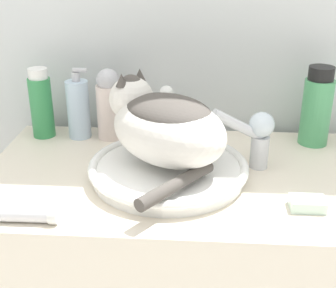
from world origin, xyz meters
TOP-DOWN VIEW (x-y plane):
  - wall_back at (0.00, 0.60)m, footprint 8.00×0.05m
  - sink_basin at (-0.03, 0.24)m, footprint 0.37×0.37m
  - cat at (-0.04, 0.25)m, footprint 0.35×0.39m
  - faucet at (0.18, 0.31)m, footprint 0.15×0.08m
  - lotion_bottle_white at (-0.20, 0.47)m, footprint 0.07×0.07m
  - soap_pump_bottle at (-0.29, 0.47)m, footprint 0.06×0.06m
  - mouthwash_bottle at (0.35, 0.47)m, footprint 0.08×0.08m
  - shampoo_bottle_tall at (-0.39, 0.47)m, footprint 0.06×0.06m
  - deodorant_stick at (-0.05, 0.47)m, footprint 0.04×0.04m
  - cream_tube at (-0.29, 0.04)m, footprint 0.14×0.04m
  - soap_bar at (0.27, 0.13)m, footprint 0.07×0.05m

SIDE VIEW (x-z plane):
  - soap_bar at x=0.27m, z-range 0.87..0.90m
  - cream_tube at x=-0.29m, z-range 0.87..0.91m
  - sink_basin at x=-0.03m, z-range 0.87..0.91m
  - deodorant_stick at x=-0.05m, z-range 0.87..1.02m
  - soap_pump_bottle at x=-0.29m, z-range 0.86..1.05m
  - faucet at x=0.18m, z-range 0.88..1.04m
  - shampoo_bottle_tall at x=-0.39m, z-range 0.87..1.06m
  - lotion_bottle_white at x=-0.20m, z-range 0.87..1.07m
  - mouthwash_bottle at x=0.35m, z-range 0.87..1.08m
  - cat at x=-0.04m, z-range 0.91..1.10m
  - wall_back at x=0.00m, z-range 0.00..2.40m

